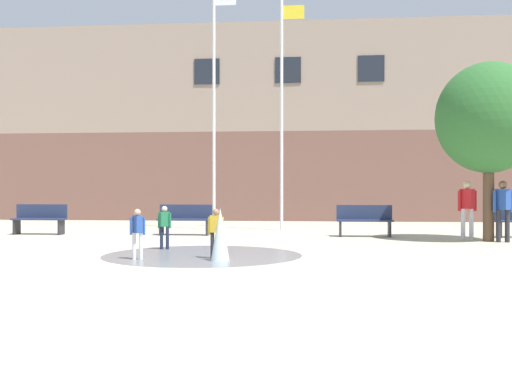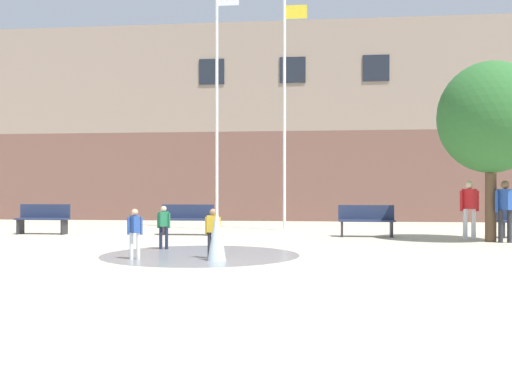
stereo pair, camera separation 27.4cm
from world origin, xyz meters
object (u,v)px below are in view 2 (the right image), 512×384
(street_tree_near_building, at_px, (491,118))
(park_bench_far_left, at_px, (43,218))
(park_bench_left_of_flagpoles, at_px, (187,219))
(child_with_pink_shirt, at_px, (213,229))
(child_running, at_px, (135,230))
(flagpole_left, at_px, (218,98))
(adult_near_bench, at_px, (469,205))
(child_in_fountain, at_px, (164,224))
(flagpole_right, at_px, (285,105))
(park_bench_under_left_flagpole, at_px, (366,220))
(adult_in_red, at_px, (505,206))

(street_tree_near_building, bearing_deg, park_bench_far_left, 174.50)
(park_bench_left_of_flagpoles, relative_size, child_with_pink_shirt, 1.62)
(child_running, relative_size, flagpole_left, 0.12)
(park_bench_left_of_flagpoles, distance_m, adult_near_bench, 8.04)
(child_in_fountain, bearing_deg, flagpole_right, -147.39)
(park_bench_under_left_flagpole, relative_size, adult_in_red, 1.01)
(park_bench_under_left_flagpole, relative_size, flagpole_right, 0.20)
(child_running, distance_m, adult_in_red, 9.48)
(park_bench_far_left, distance_m, adult_near_bench, 12.44)
(street_tree_near_building, bearing_deg, park_bench_under_left_flagpole, 157.42)
(street_tree_near_building, bearing_deg, flagpole_left, 154.81)
(park_bench_under_left_flagpole, relative_size, child_running, 1.62)
(park_bench_under_left_flagpole, height_order, child_in_fountain, child_in_fountain)
(child_running, height_order, adult_near_bench, adult_near_bench)
(flagpole_right, bearing_deg, flagpole_left, 180.00)
(flagpole_left, distance_m, street_tree_near_building, 8.79)
(child_in_fountain, relative_size, child_with_pink_shirt, 1.00)
(adult_near_bench, bearing_deg, child_in_fountain, 70.41)
(adult_in_red, bearing_deg, child_running, 84.60)
(child_in_fountain, relative_size, flagpole_right, 0.13)
(child_in_fountain, bearing_deg, child_running, 51.60)
(child_running, height_order, flagpole_left, flagpole_left)
(child_running, height_order, adult_in_red, adult_in_red)
(flagpole_right, relative_size, street_tree_near_building, 1.68)
(child_with_pink_shirt, distance_m, adult_in_red, 8.06)
(park_bench_under_left_flagpole, distance_m, child_in_fountain, 6.38)
(park_bench_under_left_flagpole, relative_size, street_tree_near_building, 0.34)
(adult_near_bench, xyz_separation_m, flagpole_left, (-7.45, 3.22, 3.51))
(child_in_fountain, relative_size, adult_near_bench, 0.62)
(park_bench_far_left, distance_m, child_running, 7.78)
(flagpole_left, bearing_deg, child_with_pink_shirt, -80.56)
(park_bench_under_left_flagpole, bearing_deg, flagpole_right, 135.91)
(park_bench_under_left_flagpole, distance_m, flagpole_right, 5.07)
(flagpole_right, bearing_deg, child_with_pink_shirt, -96.23)
(child_running, bearing_deg, park_bench_left_of_flagpoles, -36.05)
(park_bench_under_left_flagpole, bearing_deg, park_bench_far_left, -179.68)
(park_bench_left_of_flagpoles, distance_m, flagpole_left, 4.62)
(flagpole_right, bearing_deg, child_in_fountain, -109.86)
(child_running, xyz_separation_m, adult_in_red, (8.28, 4.60, 0.35))
(adult_near_bench, xyz_separation_m, flagpole_right, (-5.17, 3.22, 3.25))
(child_running, height_order, flagpole_right, flagpole_right)
(child_running, distance_m, adult_near_bench, 9.27)
(child_in_fountain, bearing_deg, flagpole_left, -128.27)
(adult_near_bench, height_order, flagpole_left, flagpole_left)
(flagpole_left, bearing_deg, park_bench_under_left_flagpole, -26.83)
(park_bench_under_left_flagpole, xyz_separation_m, adult_in_red, (3.39, -1.54, 0.45))
(park_bench_left_of_flagpoles, bearing_deg, park_bench_under_left_flagpole, -1.04)
(park_bench_far_left, height_order, park_bench_under_left_flagpole, same)
(park_bench_far_left, relative_size, street_tree_near_building, 0.34)
(park_bench_under_left_flagpole, bearing_deg, child_running, -128.50)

